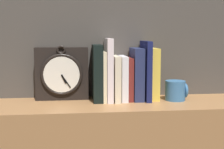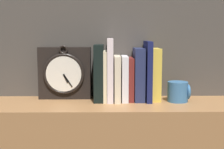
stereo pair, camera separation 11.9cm
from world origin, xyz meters
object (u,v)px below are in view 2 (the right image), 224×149
object	(u,v)px
book_slot1_cream	(105,76)
mug	(178,92)
clock	(65,73)
book_slot2_white	(110,70)
book_slot3_cream	(117,78)
book_slot7_navy	(148,71)
book_slot6_navy	(139,74)
book_slot8_yellow	(155,74)
book_slot0_black	(99,73)
book_slot5_maroon	(130,79)
book_slot4_white	(124,78)

from	to	relation	value
book_slot1_cream	mug	xyz separation A→B (m)	(0.29, -0.03, -0.06)
clock	book_slot2_white	bearing A→B (deg)	-11.76
book_slot3_cream	book_slot7_navy	size ratio (longest dim) A/B	0.75
book_slot2_white	book_slot6_navy	xyz separation A→B (m)	(0.11, 0.01, -0.02)
book_slot6_navy	book_slot8_yellow	bearing A→B (deg)	5.25
book_slot0_black	mug	bearing A→B (deg)	-6.18
book_slot5_maroon	book_slot2_white	bearing A→B (deg)	-173.99
clock	book_slot5_maroon	world-z (taller)	clock
book_slot1_cream	mug	world-z (taller)	book_slot1_cream
mug	book_slot8_yellow	bearing A→B (deg)	153.83
clock	book_slot4_white	size ratio (longest dim) A/B	1.24
book_slot8_yellow	book_slot0_black	bearing A→B (deg)	-177.76
book_slot3_cream	book_slot1_cream	bearing A→B (deg)	173.21
book_slot5_maroon	book_slot0_black	bearing A→B (deg)	-177.74
book_slot0_black	book_slot8_yellow	world-z (taller)	book_slot0_black
book_slot1_cream	book_slot4_white	bearing A→B (deg)	0.39
book_slot7_navy	book_slot8_yellow	xyz separation A→B (m)	(0.03, 0.01, -0.01)
clock	book_slot7_navy	bearing A→B (deg)	-6.62
book_slot3_cream	clock	bearing A→B (deg)	169.09
book_slot7_navy	book_slot8_yellow	distance (m)	0.04
book_slot0_black	book_slot1_cream	world-z (taller)	book_slot0_black
book_slot2_white	book_slot5_maroon	world-z (taller)	book_slot2_white
clock	book_slot7_navy	world-z (taller)	book_slot7_navy
book_slot7_navy	book_slot6_navy	bearing A→B (deg)	169.45
book_slot6_navy	mug	xyz separation A→B (m)	(0.15, -0.04, -0.06)
book_slot2_white	book_slot7_navy	bearing A→B (deg)	-0.10
book_slot0_black	book_slot5_maroon	xyz separation A→B (m)	(0.13, 0.01, -0.03)
book_slot0_black	book_slot3_cream	xyz separation A→B (m)	(0.07, -0.01, -0.02)
book_slot2_white	book_slot8_yellow	bearing A→B (deg)	3.92
book_slot0_black	book_slot1_cream	bearing A→B (deg)	-0.94
book_slot0_black	book_slot6_navy	xyz separation A→B (m)	(0.16, 0.00, -0.01)
book_slot4_white	book_slot6_navy	bearing A→B (deg)	2.62
book_slot5_maroon	book_slot6_navy	bearing A→B (deg)	-3.94
clock	book_slot4_white	bearing A→B (deg)	-8.19
book_slot0_black	book_slot7_navy	size ratio (longest dim) A/B	0.94
clock	book_slot8_yellow	size ratio (longest dim) A/B	1.06
book_slot0_black	book_slot5_maroon	bearing A→B (deg)	2.26
clock	book_slot4_white	distance (m)	0.25
book_slot3_cream	book_slot4_white	bearing A→B (deg)	12.11
book_slot0_black	book_slot8_yellow	bearing A→B (deg)	2.24
book_slot4_white	mug	world-z (taller)	book_slot4_white
book_slot0_black	book_slot3_cream	bearing A→B (deg)	-4.79
book_slot0_black	book_slot6_navy	bearing A→B (deg)	0.98
book_slot4_white	book_slot7_navy	distance (m)	0.10
book_slot1_cream	book_slot3_cream	size ratio (longest dim) A/B	1.11
book_slot0_black	book_slot4_white	world-z (taller)	book_slot0_black
book_slot3_cream	book_slot7_navy	distance (m)	0.13
book_slot3_cream	book_slot8_yellow	size ratio (longest dim) A/B	0.86
book_slot3_cream	book_slot8_yellow	bearing A→B (deg)	5.60
book_slot3_cream	book_slot4_white	xyz separation A→B (m)	(0.03, 0.01, -0.00)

